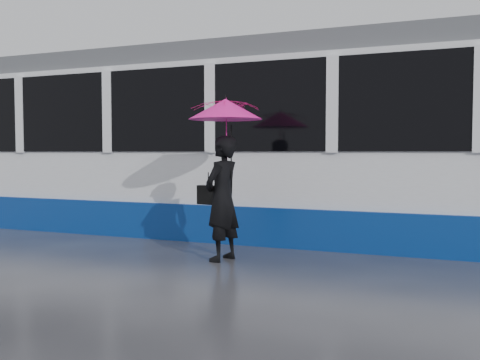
% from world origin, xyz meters
% --- Properties ---
extents(ground, '(90.00, 90.00, 0.00)m').
position_xyz_m(ground, '(0.00, 0.00, 0.00)').
color(ground, '#28282D').
rests_on(ground, ground).
extents(rails, '(34.00, 1.51, 0.02)m').
position_xyz_m(rails, '(0.00, 2.50, 0.01)').
color(rails, '#3F3D38').
rests_on(rails, ground).
extents(tram, '(26.00, 2.56, 3.35)m').
position_xyz_m(tram, '(-2.48, 2.50, 1.64)').
color(tram, white).
rests_on(tram, ground).
extents(woman, '(0.52, 0.69, 1.71)m').
position_xyz_m(woman, '(-0.23, 0.05, 0.86)').
color(woman, black).
rests_on(woman, ground).
extents(umbrella, '(1.18, 1.18, 1.15)m').
position_xyz_m(umbrella, '(-0.18, 0.05, 1.87)').
color(umbrella, '#E4137E').
rests_on(umbrella, ground).
extents(handbag, '(0.33, 0.19, 0.44)m').
position_xyz_m(handbag, '(-0.45, 0.07, 0.90)').
color(handbag, black).
rests_on(handbag, ground).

